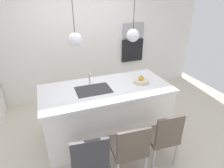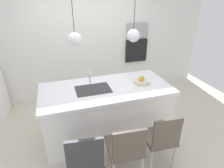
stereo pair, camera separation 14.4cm
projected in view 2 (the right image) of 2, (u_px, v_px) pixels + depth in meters
floor at (107, 132)px, 3.49m from camera, size 6.60×6.60×0.00m
back_wall at (86, 43)px, 4.34m from camera, size 6.00×0.10×2.60m
kitchen_island at (107, 111)px, 3.29m from camera, size 2.14×1.01×0.93m
sink_basin at (93, 90)px, 3.03m from camera, size 0.56×0.40×0.02m
faucet at (90, 76)px, 3.15m from camera, size 0.02×0.17×0.22m
fruit_bowl at (141, 81)px, 3.21m from camera, size 0.26×0.26×0.13m
microwave at (137, 30)px, 4.52m from camera, size 0.54×0.08×0.34m
oven at (136, 50)px, 4.74m from camera, size 0.56×0.08×0.56m
chair_near at (85, 156)px, 2.34m from camera, size 0.51×0.51×0.88m
chair_middle at (126, 147)px, 2.49m from camera, size 0.49×0.51×0.87m
chair_far at (161, 137)px, 2.63m from camera, size 0.45×0.46×0.90m
pendant_light_left at (75, 39)px, 2.61m from camera, size 0.20×0.20×0.80m
pendant_light_right at (133, 36)px, 2.85m from camera, size 0.20×0.20×0.80m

